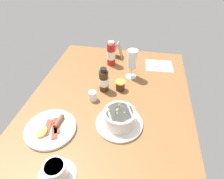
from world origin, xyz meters
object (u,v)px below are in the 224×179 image
object	(u,v)px
sauce_bottle_brown	(104,81)
creamer_jug	(92,96)
cutlery_setting	(158,65)
menu_card	(118,50)
sauce_bottle_red	(111,54)
porridge_bowl	(119,118)
coffee_cup	(56,172)
wine_glass	(132,60)
breakfast_plate	(50,129)
jam_jar	(120,85)

from	to	relation	value
sauce_bottle_brown	creamer_jug	bearing A→B (deg)	155.83
cutlery_setting	menu_card	distance (cm)	29.64
sauce_bottle_red	cutlery_setting	bearing A→B (deg)	-83.47
cutlery_setting	porridge_bowl	bearing A→B (deg)	161.48
coffee_cup	menu_card	distance (cm)	89.11
cutlery_setting	creamer_jug	world-z (taller)	creamer_jug
coffee_cup	creamer_jug	size ratio (longest dim) A/B	2.39
creamer_jug	sauce_bottle_brown	bearing A→B (deg)	-24.17
porridge_bowl	sauce_bottle_brown	size ratio (longest dim) A/B	1.50
wine_glass	sauce_bottle_red	world-z (taller)	wine_glass
menu_card	wine_glass	bearing A→B (deg)	-152.58
coffee_cup	breakfast_plate	distance (cm)	22.25
wine_glass	menu_card	distance (cm)	26.17
wine_glass	sauce_bottle_brown	xyz separation A→B (cm)	(-15.26, 13.40, -5.10)
jam_jar	sauce_bottle_brown	distance (cm)	9.66
porridge_bowl	wine_glass	xyz separation A→B (cm)	(38.28, -1.37, 7.44)
cutlery_setting	sauce_bottle_brown	size ratio (longest dim) A/B	1.26
breakfast_plate	cutlery_setting	bearing A→B (deg)	-37.23
porridge_bowl	coffee_cup	bearing A→B (deg)	146.68
jam_jar	creamer_jug	bearing A→B (deg)	130.57
porridge_bowl	cutlery_setting	xyz separation A→B (cm)	(53.70, -17.99, -3.73)
sauce_bottle_red	wine_glass	bearing A→B (deg)	-129.54
sauce_bottle_brown	sauce_bottle_red	size ratio (longest dim) A/B	0.88
coffee_cup	jam_jar	distance (cm)	54.92
coffee_cup	wine_glass	size ratio (longest dim) A/B	0.77
porridge_bowl	jam_jar	size ratio (longest dim) A/B	3.81
cutlery_setting	jam_jar	xyz separation A→B (cm)	(-28.77, 21.22, 2.58)
cutlery_setting	jam_jar	size ratio (longest dim) A/B	3.21
sauce_bottle_red	porridge_bowl	bearing A→B (deg)	-165.45
porridge_bowl	cutlery_setting	distance (cm)	56.76
jam_jar	cutlery_setting	bearing A→B (deg)	-36.40
jam_jar	sauce_bottle_red	world-z (taller)	sauce_bottle_red
menu_card	sauce_bottle_brown	bearing A→B (deg)	177.44
cutlery_setting	wine_glass	distance (cm)	25.28
menu_card	coffee_cup	bearing A→B (deg)	174.86
breakfast_plate	jam_jar	bearing A→B (deg)	-37.92
coffee_cup	menu_card	xyz separation A→B (cm)	(88.72, -7.99, 2.12)
cutlery_setting	coffee_cup	world-z (taller)	coffee_cup
sauce_bottle_red	menu_card	xyz separation A→B (cm)	(10.70, -2.68, -2.23)
coffee_cup	menu_card	world-z (taller)	menu_card
creamer_jug	wine_glass	size ratio (longest dim) A/B	0.32
creamer_jug	menu_card	size ratio (longest dim) A/B	0.54
porridge_bowl	wine_glass	size ratio (longest dim) A/B	1.20
coffee_cup	wine_glass	distance (cm)	69.52
wine_glass	porridge_bowl	bearing A→B (deg)	177.94
jam_jar	menu_card	xyz separation A→B (cm)	(35.92, 7.11, 2.43)
wine_glass	jam_jar	bearing A→B (deg)	160.98
menu_card	creamer_jug	bearing A→B (deg)	172.98
porridge_bowl	sauce_bottle_red	world-z (taller)	sauce_bottle_red
sauce_bottle_brown	menu_card	world-z (taller)	sauce_bottle_brown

